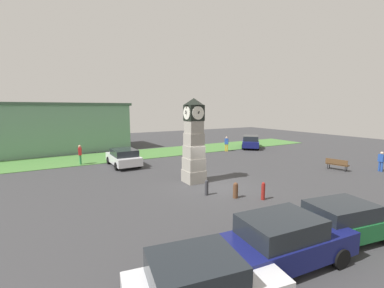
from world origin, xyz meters
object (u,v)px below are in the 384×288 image
object	(u,v)px
bollard_near_tower	(263,191)
bench	(337,164)
clock_tower	(194,144)
pedestrian_crossing_lot	(80,153)
car_far_lot	(251,142)
pedestrian_near_bench	(226,143)
pedestrian_by_cars	(381,160)
car_near_tower	(285,240)
bollard_mid_row	(236,190)
car_navy_sedan	(202,284)
car_silver_hatch	(124,157)
bollard_far_row	(207,187)
car_by_building	(345,221)

from	to	relation	value
bollard_near_tower	bench	distance (m)	10.10
clock_tower	pedestrian_crossing_lot	xyz separation A→B (m)	(-5.91, 9.40, -1.57)
car_far_lot	pedestrian_near_bench	bearing A→B (deg)	-173.66
pedestrian_crossing_lot	pedestrian_by_cars	size ratio (longest dim) A/B	1.11
car_near_tower	car_far_lot	distance (m)	23.96
bollard_near_tower	bollard_mid_row	size ratio (longest dim) A/B	1.11
car_far_lot	pedestrian_crossing_lot	bearing A→B (deg)	179.05
car_near_tower	pedestrian_crossing_lot	distance (m)	19.06
bench	pedestrian_crossing_lot	size ratio (longest dim) A/B	0.97
car_navy_sedan	car_silver_hatch	distance (m)	16.90
bollard_far_row	bollard_mid_row	bearing A→B (deg)	-46.29
clock_tower	bollard_mid_row	size ratio (longest dim) A/B	6.33
car_near_tower	car_navy_sedan	bearing A→B (deg)	-173.93
car_near_tower	pedestrian_by_cars	bearing A→B (deg)	15.64
bollard_mid_row	car_silver_hatch	distance (m)	11.33
car_far_lot	pedestrian_by_cars	distance (m)	13.86
clock_tower	car_silver_hatch	size ratio (longest dim) A/B	1.26
car_by_building	car_near_tower	bearing A→B (deg)	178.60
bollard_near_tower	pedestrian_near_bench	bearing A→B (deg)	59.88
bollard_far_row	car_far_lot	distance (m)	18.25
car_near_tower	car_silver_hatch	distance (m)	16.36
car_silver_hatch	pedestrian_by_cars	bearing A→B (deg)	-35.20
clock_tower	bollard_far_row	distance (m)	3.42
car_silver_hatch	pedestrian_by_cars	size ratio (longest dim) A/B	2.81
bollard_far_row	car_by_building	xyz separation A→B (m)	(1.72, -6.74, 0.31)
bench	pedestrian_by_cars	world-z (taller)	pedestrian_by_cars
car_near_tower	car_silver_hatch	size ratio (longest dim) A/B	1.02
car_near_tower	car_far_lot	world-z (taller)	car_near_tower
car_silver_hatch	bench	world-z (taller)	car_silver_hatch
bollard_near_tower	bollard_mid_row	distance (m)	1.46
bench	pedestrian_by_cars	xyz separation A→B (m)	(2.54, -1.94, 0.36)
car_near_tower	bench	bearing A→B (deg)	25.42
clock_tower	pedestrian_near_bench	size ratio (longest dim) A/B	3.31
pedestrian_near_bench	pedestrian_by_cars	distance (m)	14.20
clock_tower	car_near_tower	distance (m)	9.66
pedestrian_near_bench	car_far_lot	bearing A→B (deg)	6.34
bollard_mid_row	car_by_building	bearing A→B (deg)	-83.94
bollard_near_tower	bollard_mid_row	bearing A→B (deg)	139.39
clock_tower	pedestrian_near_bench	xyz separation A→B (m)	(9.31, 8.63, -1.61)
bollard_near_tower	car_far_lot	xyz separation A→B (m)	(11.78, 13.82, 0.30)
clock_tower	bollard_mid_row	world-z (taller)	clock_tower
bollard_mid_row	car_far_lot	xyz separation A→B (m)	(12.89, 12.86, 0.35)
bollard_mid_row	car_near_tower	bearing A→B (deg)	-114.68
car_far_lot	car_silver_hatch	distance (m)	16.24
car_near_tower	car_silver_hatch	bearing A→B (deg)	92.47
bollard_far_row	pedestrian_by_cars	distance (m)	14.85
bollard_near_tower	pedestrian_crossing_lot	bearing A→B (deg)	117.85
car_by_building	pedestrian_by_cars	distance (m)	13.76
bollard_near_tower	pedestrian_crossing_lot	world-z (taller)	pedestrian_crossing_lot
bollard_near_tower	car_near_tower	bearing A→B (deg)	-128.71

